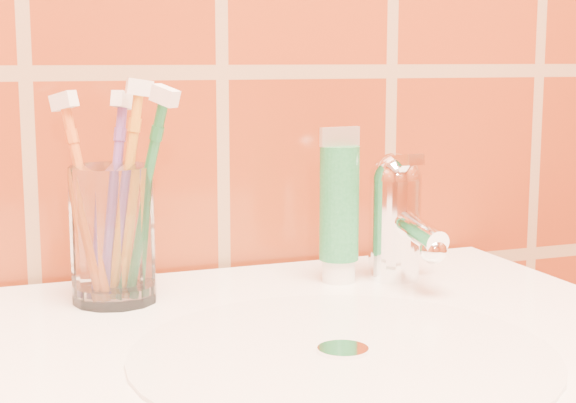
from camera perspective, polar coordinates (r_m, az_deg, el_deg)
name	(u,v)px	position (r m, az deg, el deg)	size (l,w,h in m)	color
glass_tumbler	(113,234)	(0.76, -11.23, -2.10)	(0.07, 0.07, 0.12)	white
toothpaste_tube	(339,210)	(0.81, 3.33, -0.56)	(0.04, 0.04, 0.14)	white
faucet	(397,212)	(0.82, 7.06, -0.71)	(0.05, 0.11, 0.12)	white
toothbrush_0	(114,196)	(0.77, -11.16, 0.34)	(0.05, 0.05, 0.18)	#704798
toothbrush_1	(143,197)	(0.74, -9.35, 0.27)	(0.06, 0.06, 0.19)	#1B6835
toothbrush_2	(126,191)	(0.76, -10.40, 0.69)	(0.05, 0.02, 0.19)	orange
toothbrush_3	(86,199)	(0.76, -12.93, 0.13)	(0.05, 0.05, 0.18)	orange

